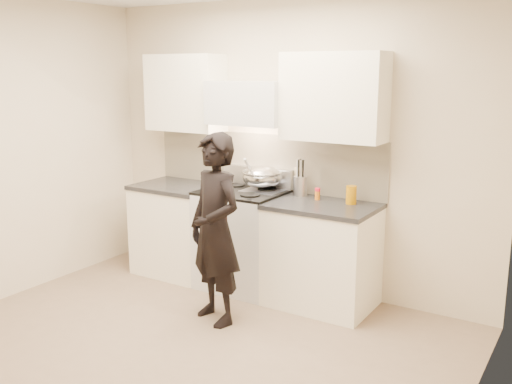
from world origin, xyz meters
TOP-DOWN VIEW (x-y plane):
  - ground_plane at (0.00, 0.00)m, footprint 4.00×4.00m
  - room_shell at (-0.06, 0.37)m, footprint 4.04×3.54m
  - stove at (-0.30, 1.42)m, footprint 0.76×0.65m
  - counter_right at (0.53, 1.43)m, footprint 0.92×0.67m
  - counter_left at (-1.08, 1.43)m, footprint 0.82×0.67m
  - wok at (-0.17, 1.57)m, footprint 0.40×0.49m
  - stock_pot at (-0.50, 1.28)m, footprint 0.29×0.27m
  - utensil_crock at (0.21, 1.62)m, footprint 0.13×0.13m
  - spice_jar at (0.42, 1.55)m, footprint 0.05×0.05m
  - oil_glass at (0.73, 1.55)m, footprint 0.09×0.09m
  - person at (-0.07, 0.67)m, footprint 0.67×0.55m

SIDE VIEW (x-z plane):
  - ground_plane at x=0.00m, z-range 0.00..0.00m
  - counter_right at x=0.53m, z-range 0.00..0.92m
  - counter_left at x=-1.08m, z-range 0.00..0.92m
  - stove at x=-0.30m, z-range 0.00..0.95m
  - person at x=-0.07m, z-range 0.00..1.57m
  - spice_jar at x=0.42m, z-range 0.92..1.03m
  - oil_glass at x=0.73m, z-range 0.92..1.08m
  - utensil_crock at x=0.21m, z-range 0.86..1.19m
  - stock_pot at x=-0.50m, z-range 0.96..1.10m
  - wok at x=-0.17m, z-range 0.91..1.23m
  - room_shell at x=-0.06m, z-range 0.25..2.95m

